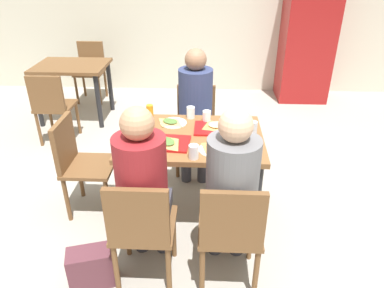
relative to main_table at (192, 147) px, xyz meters
The scene contains 29 objects.
ground_plane 0.65m from the main_table, ahead, with size 10.00×10.00×0.02m, color #9E998E.
main_table is the anchor object (origin of this frame).
chair_near_left 0.85m from the main_table, 109.39° to the right, with size 0.40×0.40×0.85m.
chair_near_right 0.85m from the main_table, 70.61° to the right, with size 0.40×0.40×0.85m.
chair_far_side 0.80m from the main_table, 90.00° to the left, with size 0.40×0.40×0.85m.
chair_left_end 0.95m from the main_table, behind, with size 0.40×0.40×0.85m.
person_in_red 0.71m from the main_table, 113.19° to the right, with size 0.32×0.42×1.26m.
person_in_brown_jacket 0.71m from the main_table, 66.81° to the right, with size 0.32×0.42×1.26m.
person_far_side 0.65m from the main_table, 90.00° to the left, with size 0.32×0.42×1.26m.
tray_red_near 0.26m from the main_table, 144.01° to the right, with size 0.36×0.26×0.02m, color #B21414.
tray_red_far 0.25m from the main_table, 31.90° to the left, with size 0.36×0.26×0.02m, color #B21414.
paper_plate_center 0.30m from the main_table, 126.91° to the left, with size 0.22×0.22×0.01m, color white.
paper_plate_near_edge 0.30m from the main_table, 53.09° to the right, with size 0.22×0.22×0.01m, color white.
pizza_slice_a 0.27m from the main_table, 139.65° to the right, with size 0.26×0.27×0.02m.
pizza_slice_b 0.27m from the main_table, 38.04° to the left, with size 0.26×0.25×0.02m.
pizza_slice_c 0.31m from the main_table, 131.88° to the left, with size 0.24×0.23×0.02m.
pizza_slice_d 0.28m from the main_table, 47.75° to the right, with size 0.23×0.24×0.02m.
plastic_cup_a 0.37m from the main_table, 94.63° to the left, with size 0.07×0.07×0.10m, color white.
plastic_cup_b 0.37m from the main_table, 85.37° to the right, with size 0.07×0.07×0.10m, color white.
plastic_cup_c 0.47m from the main_table, behind, with size 0.07×0.07×0.10m, color white.
plastic_cup_d 0.32m from the main_table, 67.04° to the left, with size 0.07×0.07×0.10m, color white.
soda_can 0.50m from the main_table, ahead, with size 0.07×0.07×0.12m, color #B7BCC6.
condiment_bottle 0.46m from the main_table, 148.43° to the left, with size 0.06×0.06×0.16m, color orange.
foil_bundle 0.49m from the main_table, behind, with size 0.10×0.10×0.10m, color silver.
handbag 1.13m from the main_table, 128.01° to the right, with size 0.32×0.16×0.28m, color #592D38.
drink_fridge 3.25m from the main_table, 61.84° to the left, with size 0.70×0.60×1.90m, color maroon.
background_table 2.53m from the main_table, 130.41° to the left, with size 0.90×0.70×0.74m.
background_chair_near 2.03m from the main_table, 143.97° to the left, with size 0.40×0.40×0.85m.
background_chair_far 3.13m from the main_table, 121.66° to the left, with size 0.40×0.40×0.85m.
Camera 1 is at (0.12, -2.49, 2.01)m, focal length 33.48 mm.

